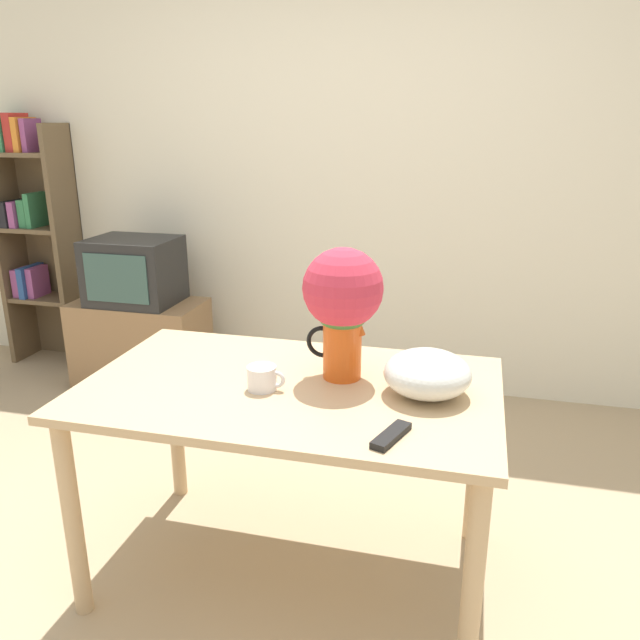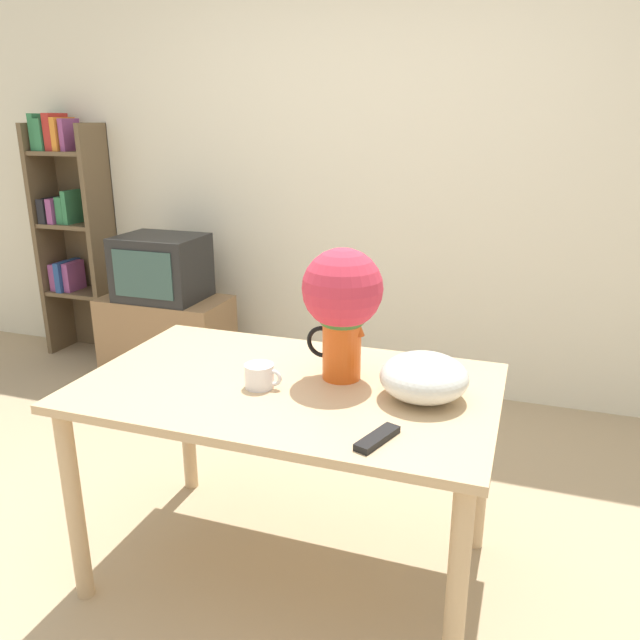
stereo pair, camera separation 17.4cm
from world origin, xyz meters
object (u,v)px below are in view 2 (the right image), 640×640
coffee_mug (260,376)px  tv_set (162,267)px  flower_vase (342,300)px  white_bowl (424,377)px

coffee_mug → tv_set: size_ratio=0.26×
flower_vase → white_bowl: bearing=-14.3°
flower_vase → white_bowl: size_ratio=1.61×
tv_set → white_bowl: bearing=-36.3°
flower_vase → white_bowl: flower_vase is taller
coffee_mug → white_bowl: size_ratio=0.46×
coffee_mug → tv_set: bearing=132.3°
white_bowl → tv_set: tv_set is taller
white_bowl → tv_set: size_ratio=0.56×
flower_vase → white_bowl: (0.30, -0.08, -0.21)m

